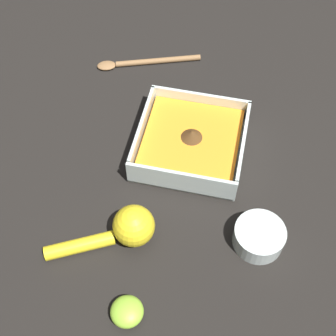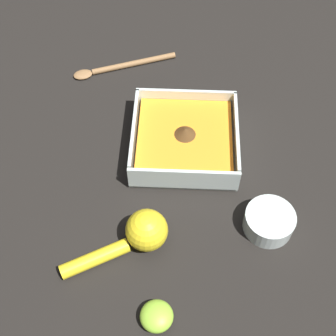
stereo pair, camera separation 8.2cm
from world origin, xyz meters
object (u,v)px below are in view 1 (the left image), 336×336
square_dish (191,144)px  lemon_half (127,312)px  lemon_squeezer (125,229)px  spice_bowl (259,237)px  wooden_spoon (143,62)px

square_dish → lemon_half: 0.32m
lemon_squeezer → lemon_half: bearing=-101.4°
spice_bowl → wooden_spoon: spice_bowl is taller
wooden_spoon → spice_bowl: bearing=108.5°
square_dish → lemon_squeezer: (-0.07, -0.20, 0.01)m
square_dish → wooden_spoon: square_dish is taller
square_dish → wooden_spoon: (-0.14, 0.21, -0.01)m
spice_bowl → wooden_spoon: (-0.29, 0.37, -0.01)m
lemon_half → square_dish: bearing=84.1°
square_dish → wooden_spoon: size_ratio=0.88×
lemon_squeezer → lemon_half: 0.13m
spice_bowl → lemon_squeezer: lemon_squeezer is taller
spice_bowl → wooden_spoon: 0.47m
spice_bowl → lemon_squeezer: bearing=-169.4°
square_dish → wooden_spoon: bearing=124.9°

